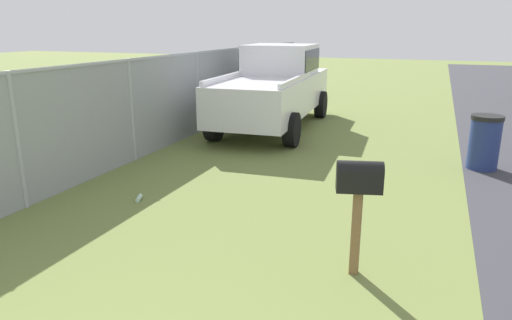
# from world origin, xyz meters

# --- Properties ---
(mailbox) EXTENTS (0.31, 0.50, 1.25)m
(mailbox) POSITION_xyz_m (4.44, -0.91, 0.99)
(mailbox) COLOR brown
(mailbox) RESTS_ON ground
(pickup_truck) EXTENTS (5.55, 2.34, 2.09)m
(pickup_truck) POSITION_xyz_m (11.40, 2.33, 1.10)
(pickup_truck) COLOR silver
(pickup_truck) RESTS_ON ground
(trash_bin) EXTENTS (0.56, 0.56, 1.00)m
(trash_bin) POSITION_xyz_m (9.14, -2.47, 0.50)
(trash_bin) COLOR navy
(trash_bin) RESTS_ON ground
(fence_section) EXTENTS (18.82, 0.07, 1.97)m
(fence_section) POSITION_xyz_m (8.65, 3.87, 1.05)
(fence_section) COLOR #9EA3A8
(fence_section) RESTS_ON ground
(litter_bottle_by_mailbox) EXTENTS (0.23, 0.15, 0.07)m
(litter_bottle_by_mailbox) POSITION_xyz_m (5.46, 2.50, 0.04)
(litter_bottle_by_mailbox) COLOR #B2D8BF
(litter_bottle_by_mailbox) RESTS_ON ground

